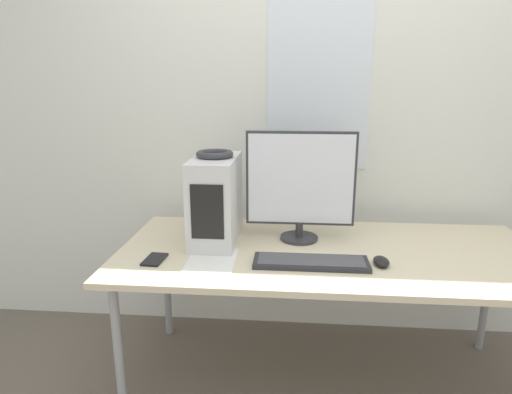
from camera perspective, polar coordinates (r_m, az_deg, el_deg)
The scene contains 9 objects.
wall_back at distance 2.48m, azimuth 9.38°, elevation 11.94°, with size 8.00×0.07×2.70m.
desk at distance 2.07m, azimuth 9.76°, elevation -8.06°, with size 1.98×0.88×0.71m.
pc_tower at distance 2.10m, azimuth -5.38°, elevation -0.32°, with size 0.21×0.44×0.42m.
headphones at distance 2.05m, azimuth -5.53°, elevation 5.72°, with size 0.18×0.18×0.03m.
monitor_main at distance 2.08m, azimuth 5.95°, elevation 1.80°, with size 0.53×0.19×0.54m.
keyboard at distance 1.87m, azimuth 7.33°, elevation -8.60°, with size 0.49×0.15×0.02m.
mouse at distance 1.93m, azimuth 16.36°, elevation -8.24°, with size 0.07×0.11×0.03m.
cell_phone at distance 1.95m, azimuth -13.36°, elevation -8.10°, with size 0.09×0.14×0.01m.
paper_sheet_left at distance 1.91m, azimuth -5.96°, elevation -8.42°, with size 0.21×0.30×0.00m.
Camera 1 is at (-0.19, -1.46, 1.46)m, focal length 30.00 mm.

